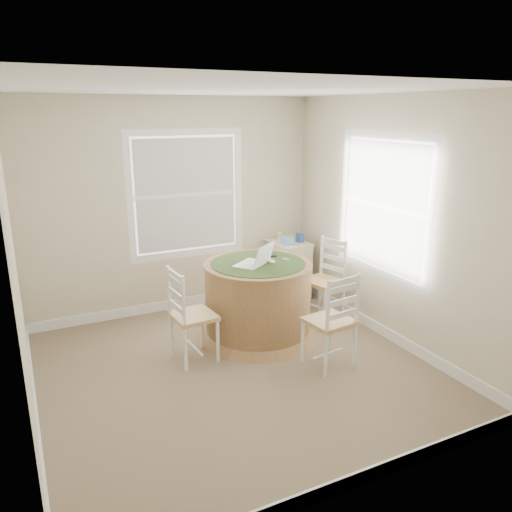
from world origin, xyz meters
TOP-DOWN VIEW (x-y plane):
  - room at (0.17, 0.16)m, footprint 3.64×3.64m
  - round_table at (0.54, 0.62)m, footprint 1.36×1.36m
  - chair_left at (-0.28, 0.40)m, footprint 0.43×0.45m
  - chair_near at (0.86, -0.30)m, footprint 0.47×0.45m
  - chair_right at (1.45, 0.71)m, footprint 0.50×0.51m
  - laptop at (0.48, 0.58)m, footprint 0.49×0.48m
  - mouse at (0.69, 0.58)m, footprint 0.09×0.12m
  - phone at (0.88, 0.61)m, footprint 0.07×0.10m
  - keys at (0.80, 0.76)m, footprint 0.07×0.06m
  - corner_chest at (1.44, 1.52)m, footprint 0.47×0.61m
  - tissue_box at (1.35, 1.39)m, footprint 0.13×0.13m
  - box_yellow at (1.48, 1.57)m, footprint 0.16×0.11m
  - box_blue at (1.57, 1.44)m, footprint 0.08×0.08m
  - cup_cream at (1.40, 1.69)m, footprint 0.07×0.07m

SIDE VIEW (x-z plane):
  - corner_chest at x=1.44m, z-range 0.00..0.77m
  - round_table at x=0.54m, z-range 0.03..0.88m
  - chair_left at x=-0.28m, z-range 0.00..0.95m
  - chair_near at x=0.86m, z-range 0.00..0.95m
  - chair_right at x=1.45m, z-range 0.00..0.95m
  - box_yellow at x=1.48m, z-range 0.77..0.83m
  - cup_cream at x=1.40m, z-range 0.77..0.86m
  - tissue_box at x=1.35m, z-range 0.77..0.87m
  - box_blue at x=1.57m, z-range 0.77..0.89m
  - phone at x=0.88m, z-range 0.84..0.85m
  - keys at x=0.80m, z-range 0.84..0.86m
  - mouse at x=0.69m, z-range 0.84..0.87m
  - laptop at x=0.48m, z-range 0.75..1.01m
  - room at x=0.17m, z-range -0.02..2.62m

